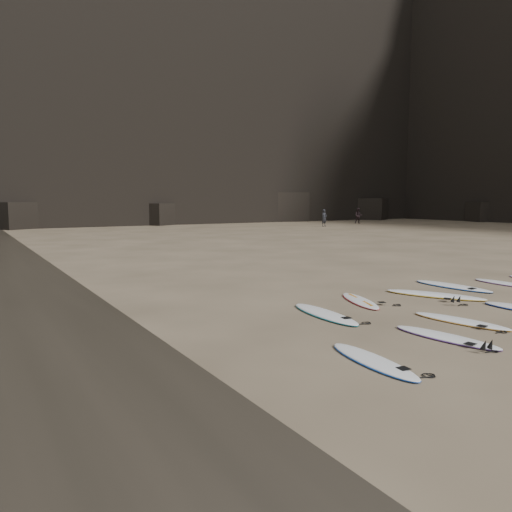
% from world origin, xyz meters
% --- Properties ---
extents(ground, '(240.00, 240.00, 0.00)m').
position_xyz_m(ground, '(0.00, 0.00, 0.00)').
color(ground, '#897559').
rests_on(ground, ground).
extents(headland, '(170.00, 101.00, 63.47)m').
position_xyz_m(headland, '(23.84, 48.78, 21.02)').
color(headland, black).
rests_on(headland, ground).
extents(surfboard_0, '(0.76, 2.26, 0.08)m').
position_xyz_m(surfboard_0, '(-4.40, -0.81, 0.04)').
color(surfboard_0, white).
rests_on(surfboard_0, ground).
extents(surfboard_1, '(0.86, 2.31, 0.08)m').
position_xyz_m(surfboard_1, '(-2.12, -0.47, 0.04)').
color(surfboard_1, white).
rests_on(surfboard_1, ground).
extents(surfboard_2, '(0.95, 2.31, 0.08)m').
position_xyz_m(surfboard_2, '(-0.72, 0.24, 0.04)').
color(surfboard_2, white).
rests_on(surfboard_2, ground).
extents(surfboard_5, '(0.82, 2.57, 0.09)m').
position_xyz_m(surfboard_5, '(-2.93, 2.33, 0.05)').
color(surfboard_5, white).
rests_on(surfboard_5, ground).
extents(surfboard_6, '(1.30, 2.28, 0.08)m').
position_xyz_m(surfboard_6, '(-1.12, 3.09, 0.04)').
color(surfboard_6, white).
rests_on(surfboard_6, ground).
extents(surfboard_7, '(1.84, 2.80, 0.10)m').
position_xyz_m(surfboard_7, '(1.26, 2.60, 0.05)').
color(surfboard_7, white).
rests_on(surfboard_7, ground).
extents(surfboard_8, '(0.83, 2.71, 0.10)m').
position_xyz_m(surfboard_8, '(2.94, 3.30, 0.05)').
color(surfboard_8, white).
rests_on(surfboard_8, ground).
extents(surfboard_9, '(0.55, 2.24, 0.08)m').
position_xyz_m(surfboard_9, '(4.84, 2.73, 0.04)').
color(surfboard_9, white).
rests_on(surfboard_9, ground).
extents(person_a, '(0.69, 0.51, 1.75)m').
position_xyz_m(person_a, '(21.69, 33.31, 0.88)').
color(person_a, black).
rests_on(person_a, ground).
extents(person_b, '(1.09, 1.05, 1.76)m').
position_xyz_m(person_b, '(28.89, 36.14, 0.88)').
color(person_b, black).
rests_on(person_b, ground).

